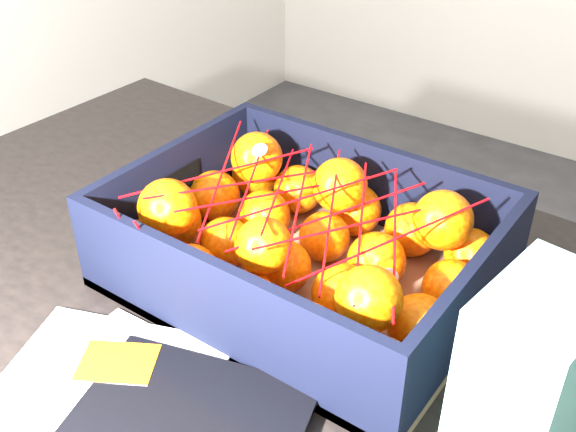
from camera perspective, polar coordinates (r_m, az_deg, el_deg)
The scene contains 5 objects.
table at distance 0.86m, azimuth -3.40°, elevation -12.45°, with size 1.22×0.83×0.75m.
produce_crate at distance 0.80m, azimuth 1.26°, elevation -3.41°, with size 0.41×0.31×0.12m.
clementine_heap at distance 0.79m, azimuth 1.07°, elevation -2.18°, with size 0.40×0.29×0.12m.
mesh_net at distance 0.75m, azimuth 0.31°, elevation 0.96°, with size 0.34×0.27×0.09m.
retail_carton at distance 0.61m, azimuth 19.32°, elevation -12.85°, with size 0.08×0.12×0.18m, color white.
Camera 1 is at (0.08, -0.77, 1.26)m, focal length 42.75 mm.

